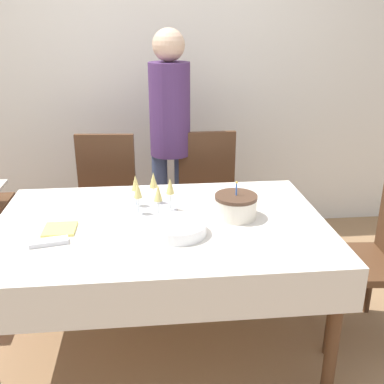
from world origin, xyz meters
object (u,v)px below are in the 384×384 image
dining_chair_far_right (209,196)px  dining_chair_right_end (374,249)px  person_standing (170,127)px  birthday_cake (236,206)px  dining_chair_far_left (105,200)px  plate_stack_main (178,228)px  champagne_tray (151,196)px

dining_chair_far_right → dining_chair_right_end: (0.78, -0.86, 0.00)m
dining_chair_right_end → person_standing: person_standing is taller
birthday_cake → person_standing: (-0.27, 1.00, 0.19)m
dining_chair_far_left → plate_stack_main: (0.43, -1.00, 0.24)m
dining_chair_right_end → plate_stack_main: 1.10m
dining_chair_far_left → champagne_tray: size_ratio=3.28×
dining_chair_far_left → person_standing: bearing=19.7°
dining_chair_far_right → dining_chair_right_end: 1.16m
dining_chair_right_end → plate_stack_main: (-1.07, -0.14, 0.24)m
dining_chair_far_right → champagne_tray: 0.87m
dining_chair_far_left → birthday_cake: dining_chair_far_left is taller
dining_chair_far_right → birthday_cake: (0.02, -0.84, 0.27)m
birthday_cake → person_standing: size_ratio=0.13×
dining_chair_right_end → champagne_tray: bearing=172.7°
birthday_cake → plate_stack_main: 0.35m
dining_chair_far_right → person_standing: size_ratio=0.59×
dining_chair_right_end → person_standing: 1.53m
champagne_tray → plate_stack_main: bearing=-67.5°
plate_stack_main → birthday_cake: bearing=27.8°
dining_chair_far_left → champagne_tray: bearing=-66.5°
plate_stack_main → person_standing: 1.18m
birthday_cake → champagne_tray: 0.44m
plate_stack_main → person_standing: size_ratio=0.17×
champagne_tray → person_standing: person_standing is taller
dining_chair_right_end → champagne_tray: dining_chair_right_end is taller
dining_chair_right_end → person_standing: bearing=135.1°
dining_chair_right_end → champagne_tray: 1.23m
dining_chair_right_end → person_standing: (-1.03, 1.03, 0.46)m
dining_chair_far_left → birthday_cake: (0.73, -0.84, 0.27)m
dining_chair_far_right → champagne_tray: size_ratio=3.28×
birthday_cake → champagne_tray: (-0.43, 0.13, 0.02)m
dining_chair_far_right → plate_stack_main: bearing=-106.0°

